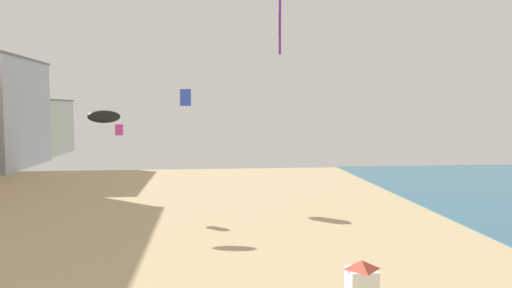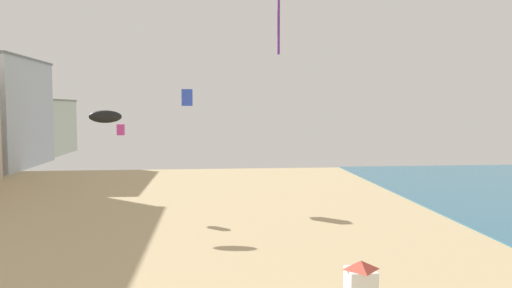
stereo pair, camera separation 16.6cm
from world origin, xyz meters
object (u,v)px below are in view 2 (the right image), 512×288
(kite_magenta_box, at_px, (121,130))
(lifeguard_stand, at_px, (361,278))
(kite_black_parafoil, at_px, (105,117))
(kite_blue_box, at_px, (187,98))

(kite_magenta_box, bearing_deg, lifeguard_stand, -59.49)
(lifeguard_stand, height_order, kite_magenta_box, kite_magenta_box)
(kite_black_parafoil, relative_size, kite_blue_box, 1.58)
(kite_black_parafoil, bearing_deg, kite_blue_box, 55.26)
(lifeguard_stand, height_order, kite_blue_box, kite_blue_box)
(lifeguard_stand, bearing_deg, kite_magenta_box, 103.58)
(kite_black_parafoil, distance_m, kite_blue_box, 10.21)
(lifeguard_stand, bearing_deg, kite_black_parafoil, 109.15)
(lifeguard_stand, xyz_separation_m, kite_blue_box, (-8.09, 27.26, 7.72))
(lifeguard_stand, distance_m, kite_blue_box, 29.47)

